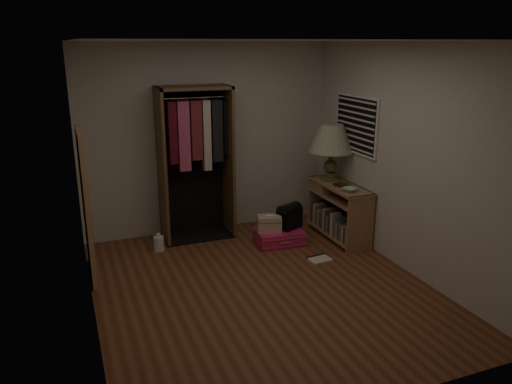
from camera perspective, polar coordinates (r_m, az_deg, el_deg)
ground at (r=5.57m, az=0.72°, el=-10.89°), size 4.00×4.00×0.00m
room_walls at (r=5.12m, az=1.38°, el=4.52°), size 3.52×4.02×2.60m
console_bookshelf at (r=6.92m, az=9.25°, el=-1.96°), size 0.42×1.12×0.75m
open_wardrobe at (r=6.69m, az=-6.80°, el=4.83°), size 0.98×0.50×2.05m
floor_mirror at (r=5.83m, az=-18.83°, el=-1.47°), size 0.06×0.80×1.70m
pink_suitcase at (r=6.68m, az=2.69°, el=-5.13°), size 0.66×0.50×0.19m
train_case at (r=6.57m, az=1.55°, el=-3.62°), size 0.36×0.30×0.23m
black_bag at (r=6.67m, az=3.84°, el=-2.68°), size 0.37×0.31×0.34m
table_lamp at (r=6.89m, az=8.65°, el=5.95°), size 0.74×0.74×0.77m
brass_tray at (r=6.74m, az=9.83°, el=0.78°), size 0.30×0.30×0.01m
ceramic_bowl at (r=6.50m, az=10.63°, el=0.28°), size 0.24×0.24×0.04m
white_jug at (r=6.58m, az=-11.05°, el=-5.77°), size 0.17×0.17×0.23m
floor_book at (r=6.28m, az=7.17°, el=-7.58°), size 0.29×0.24×0.03m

